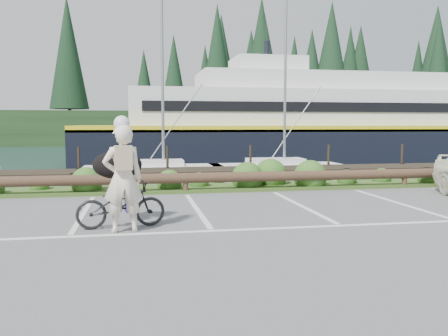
# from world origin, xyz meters

# --- Properties ---
(ground) EXTENTS (72.00, 72.00, 0.00)m
(ground) POSITION_xyz_m (0.00, 0.00, 0.00)
(ground) COLOR #555557
(harbor_backdrop) EXTENTS (170.00, 160.00, 30.00)m
(harbor_backdrop) POSITION_xyz_m (0.39, 78.47, -0.00)
(harbor_backdrop) COLOR #182F3B
(harbor_backdrop) RESTS_ON ground
(vegetation_strip) EXTENTS (34.00, 1.60, 0.10)m
(vegetation_strip) POSITION_xyz_m (0.00, 5.30, 0.05)
(vegetation_strip) COLOR #3D5B21
(vegetation_strip) RESTS_ON ground
(log_rail) EXTENTS (32.00, 0.30, 0.60)m
(log_rail) POSITION_xyz_m (0.00, 4.60, 0.00)
(log_rail) COLOR #443021
(log_rail) RESTS_ON ground
(bicycle) EXTENTS (1.78, 0.84, 0.90)m
(bicycle) POSITION_xyz_m (-1.71, 0.23, 0.45)
(bicycle) COLOR black
(bicycle) RESTS_ON ground
(cyclist) EXTENTS (0.80, 0.58, 2.02)m
(cyclist) POSITION_xyz_m (-1.65, -0.16, 1.01)
(cyclist) COLOR #F3E5CE
(cyclist) RESTS_ON ground
(dog) EXTENTS (0.63, 1.06, 0.58)m
(dog) POSITION_xyz_m (-1.78, 0.77, 1.19)
(dog) COLOR black
(dog) RESTS_ON bicycle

